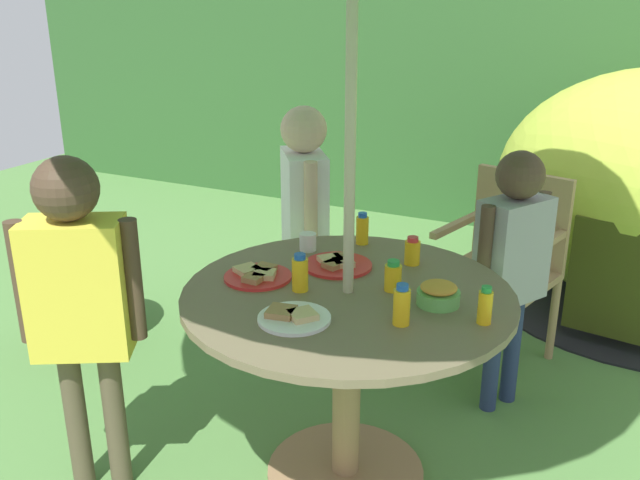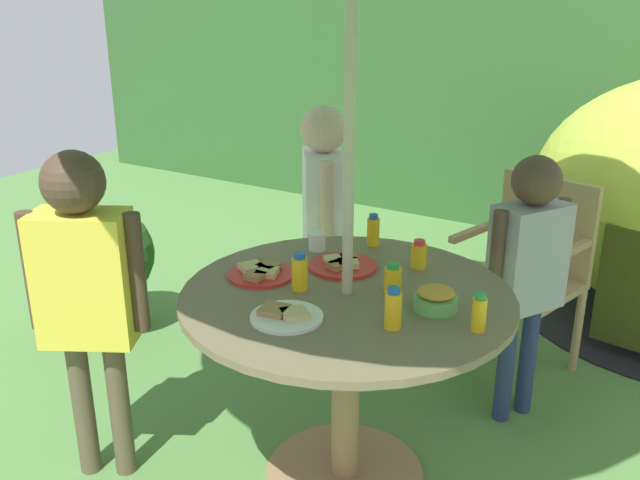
{
  "view_description": "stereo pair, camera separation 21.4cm",
  "coord_description": "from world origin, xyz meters",
  "px_view_note": "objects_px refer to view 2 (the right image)",
  "views": [
    {
      "loc": [
        0.85,
        -1.96,
        1.72
      ],
      "look_at": [
        -0.1,
        -0.01,
        0.93
      ],
      "focal_mm": 38.71,
      "sensor_mm": 36.0,
      "label": 1
    },
    {
      "loc": [
        1.04,
        -1.85,
        1.72
      ],
      "look_at": [
        -0.1,
        -0.01,
        0.93
      ],
      "focal_mm": 38.71,
      "sensor_mm": 36.0,
      "label": 2
    }
  ],
  "objects_px": {
    "cup_near": "(317,242)",
    "juice_bottle_center_front": "(393,279)",
    "plate_back_edge": "(286,315)",
    "plate_far_left": "(261,273)",
    "juice_bottle_far_right": "(373,231)",
    "child_in_grey_shirt": "(528,257)",
    "child_in_yellow_shirt": "(85,279)",
    "juice_bottle_mid_left": "(393,309)",
    "potted_plant": "(106,263)",
    "child_in_white_shirt": "(323,202)",
    "juice_bottle_near_left": "(479,313)",
    "juice_bottle_center_back": "(300,273)",
    "wooden_chair": "(529,264)",
    "juice_bottle_mid_right": "(419,255)",
    "garden_table": "(346,348)",
    "snack_bowl": "(436,299)",
    "plate_near_right": "(342,265)"
  },
  "relations": [
    {
      "from": "child_in_yellow_shirt",
      "to": "juice_bottle_center_front",
      "type": "bearing_deg",
      "value": 0.17
    },
    {
      "from": "potted_plant",
      "to": "child_in_white_shirt",
      "type": "xyz_separation_m",
      "value": [
        1.07,
        0.39,
        0.4
      ]
    },
    {
      "from": "garden_table",
      "to": "juice_bottle_center_front",
      "type": "relative_size",
      "value": 10.45
    },
    {
      "from": "juice_bottle_far_right",
      "to": "juice_bottle_center_front",
      "type": "relative_size",
      "value": 1.2
    },
    {
      "from": "snack_bowl",
      "to": "plate_far_left",
      "type": "distance_m",
      "value": 0.64
    },
    {
      "from": "juice_bottle_far_right",
      "to": "juice_bottle_mid_left",
      "type": "distance_m",
      "value": 0.71
    },
    {
      "from": "plate_far_left",
      "to": "juice_bottle_mid_right",
      "type": "relative_size",
      "value": 2.25
    },
    {
      "from": "child_in_grey_shirt",
      "to": "plate_far_left",
      "type": "bearing_deg",
      "value": -14.85
    },
    {
      "from": "cup_near",
      "to": "juice_bottle_center_front",
      "type": "bearing_deg",
      "value": -26.36
    },
    {
      "from": "potted_plant",
      "to": "juice_bottle_mid_left",
      "type": "xyz_separation_m",
      "value": [
        1.87,
        -0.51,
        0.43
      ]
    },
    {
      "from": "wooden_chair",
      "to": "juice_bottle_mid_left",
      "type": "relative_size",
      "value": 6.88
    },
    {
      "from": "juice_bottle_far_right",
      "to": "child_in_white_shirt",
      "type": "bearing_deg",
      "value": 144.04
    },
    {
      "from": "child_in_grey_shirt",
      "to": "juice_bottle_near_left",
      "type": "relative_size",
      "value": 9.28
    },
    {
      "from": "potted_plant",
      "to": "cup_near",
      "type": "height_order",
      "value": "cup_near"
    },
    {
      "from": "juice_bottle_center_front",
      "to": "juice_bottle_mid_left",
      "type": "xyz_separation_m",
      "value": [
        0.11,
        -0.23,
        0.01
      ]
    },
    {
      "from": "child_in_grey_shirt",
      "to": "child_in_yellow_shirt",
      "type": "height_order",
      "value": "child_in_yellow_shirt"
    },
    {
      "from": "juice_bottle_mid_right",
      "to": "juice_bottle_mid_left",
      "type": "bearing_deg",
      "value": -74.86
    },
    {
      "from": "potted_plant",
      "to": "snack_bowl",
      "type": "relative_size",
      "value": 4.89
    },
    {
      "from": "garden_table",
      "to": "child_in_grey_shirt",
      "type": "distance_m",
      "value": 0.85
    },
    {
      "from": "child_in_yellow_shirt",
      "to": "plate_far_left",
      "type": "xyz_separation_m",
      "value": [
        0.45,
        0.4,
        -0.02
      ]
    },
    {
      "from": "juice_bottle_mid_right",
      "to": "cup_near",
      "type": "xyz_separation_m",
      "value": [
        -0.41,
        -0.04,
        -0.01
      ]
    },
    {
      "from": "snack_bowl",
      "to": "juice_bottle_center_front",
      "type": "height_order",
      "value": "juice_bottle_center_front"
    },
    {
      "from": "child_in_grey_shirt",
      "to": "juice_bottle_mid_right",
      "type": "xyz_separation_m",
      "value": [
        -0.29,
        -0.4,
        0.08
      ]
    },
    {
      "from": "juice_bottle_center_front",
      "to": "juice_bottle_mid_right",
      "type": "xyz_separation_m",
      "value": [
        -0.02,
        0.26,
        -0.0
      ]
    },
    {
      "from": "juice_bottle_center_back",
      "to": "juice_bottle_far_right",
      "type": "bearing_deg",
      "value": 88.67
    },
    {
      "from": "juice_bottle_center_front",
      "to": "juice_bottle_mid_left",
      "type": "bearing_deg",
      "value": -63.78
    },
    {
      "from": "plate_back_edge",
      "to": "plate_far_left",
      "type": "distance_m",
      "value": 0.36
    },
    {
      "from": "child_in_white_shirt",
      "to": "juice_bottle_mid_right",
      "type": "distance_m",
      "value": 0.79
    },
    {
      "from": "plate_back_edge",
      "to": "plate_near_right",
      "type": "bearing_deg",
      "value": 97.49
    },
    {
      "from": "wooden_chair",
      "to": "snack_bowl",
      "type": "relative_size",
      "value": 6.47
    },
    {
      "from": "child_in_grey_shirt",
      "to": "juice_bottle_far_right",
      "type": "bearing_deg",
      "value": -33.87
    },
    {
      "from": "juice_bottle_center_front",
      "to": "cup_near",
      "type": "xyz_separation_m",
      "value": [
        -0.43,
        0.21,
        -0.02
      ]
    },
    {
      "from": "garden_table",
      "to": "juice_bottle_mid_right",
      "type": "distance_m",
      "value": 0.44
    },
    {
      "from": "garden_table",
      "to": "child_in_yellow_shirt",
      "type": "height_order",
      "value": "child_in_yellow_shirt"
    },
    {
      "from": "wooden_chair",
      "to": "plate_far_left",
      "type": "distance_m",
      "value": 1.39
    },
    {
      "from": "wooden_chair",
      "to": "juice_bottle_mid_left",
      "type": "xyz_separation_m",
      "value": [
        -0.06,
        -1.32,
        0.3
      ]
    },
    {
      "from": "juice_bottle_near_left",
      "to": "cup_near",
      "type": "relative_size",
      "value": 1.77
    },
    {
      "from": "plate_back_edge",
      "to": "plate_far_left",
      "type": "xyz_separation_m",
      "value": [
        -0.27,
        0.23,
        0.0
      ]
    },
    {
      "from": "child_in_grey_shirt",
      "to": "juice_bottle_mid_right",
      "type": "height_order",
      "value": "child_in_grey_shirt"
    },
    {
      "from": "juice_bottle_center_back",
      "to": "juice_bottle_mid_left",
      "type": "height_order",
      "value": "same"
    },
    {
      "from": "garden_table",
      "to": "plate_near_right",
      "type": "xyz_separation_m",
      "value": [
        -0.12,
        0.19,
        0.22
      ]
    },
    {
      "from": "wooden_chair",
      "to": "juice_bottle_center_front",
      "type": "xyz_separation_m",
      "value": [
        -0.17,
        -1.1,
        0.29
      ]
    },
    {
      "from": "juice_bottle_center_back",
      "to": "cup_near",
      "type": "bearing_deg",
      "value": 113.07
    },
    {
      "from": "juice_bottle_center_front",
      "to": "wooden_chair",
      "type": "bearing_deg",
      "value": 81.01
    },
    {
      "from": "snack_bowl",
      "to": "plate_far_left",
      "type": "relative_size",
      "value": 0.59
    },
    {
      "from": "snack_bowl",
      "to": "juice_bottle_near_left",
      "type": "relative_size",
      "value": 1.15
    },
    {
      "from": "child_in_grey_shirt",
      "to": "plate_back_edge",
      "type": "bearing_deg",
      "value": 3.88
    },
    {
      "from": "juice_bottle_far_right",
      "to": "cup_near",
      "type": "height_order",
      "value": "juice_bottle_far_right"
    },
    {
      "from": "potted_plant",
      "to": "cup_near",
      "type": "bearing_deg",
      "value": -3.17
    },
    {
      "from": "plate_near_right",
      "to": "juice_bottle_mid_left",
      "type": "distance_m",
      "value": 0.5
    }
  ]
}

